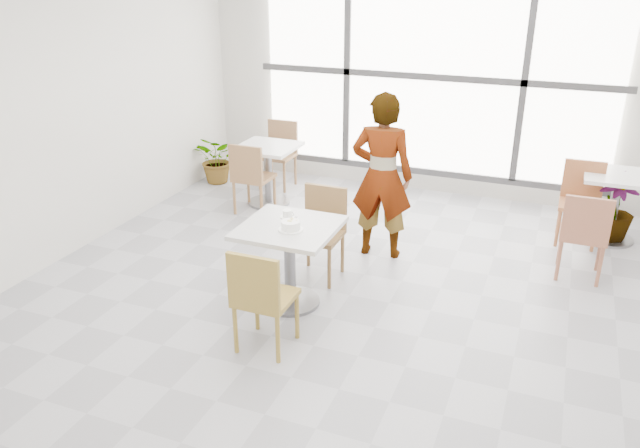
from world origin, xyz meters
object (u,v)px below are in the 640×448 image
at_px(chair_far, 322,226).
at_px(bg_table_left, 268,166).
at_px(bg_chair_right_near, 584,231).
at_px(chair_near, 261,295).
at_px(person, 382,176).
at_px(bg_chair_left_near, 251,174).
at_px(bg_chair_left_far, 280,149).
at_px(coffee_cup, 287,214).
at_px(plant_left, 218,160).
at_px(plant_right, 614,208).
at_px(bg_table_right, 616,198).
at_px(bg_chair_right_far, 581,197).
at_px(main_table, 290,250).
at_px(oatmeal_bowl, 291,225).

height_order(chair_far, bg_table_left, chair_far).
distance_m(chair_far, bg_chair_right_near, 2.45).
relative_size(chair_near, person, 0.51).
bearing_deg(person, bg_chair_left_near, -22.22).
xyz_separation_m(person, bg_chair_left_far, (-1.86, 1.57, -0.34)).
relative_size(coffee_cup, plant_left, 0.24).
xyz_separation_m(bg_chair_left_near, bg_chair_left_far, (-0.12, 1.07, 0.00)).
height_order(bg_table_left, plant_right, plant_right).
xyz_separation_m(bg_table_right, bg_chair_right_far, (-0.35, -0.14, 0.01)).
distance_m(main_table, bg_chair_right_near, 2.77).
relative_size(oatmeal_bowl, bg_chair_right_near, 0.24).
distance_m(bg_chair_right_near, plant_left, 4.77).
bearing_deg(oatmeal_bowl, plant_left, 130.45).
bearing_deg(chair_far, bg_chair_left_near, 139.96).
relative_size(coffee_cup, bg_chair_right_near, 0.18).
bearing_deg(oatmeal_bowl, bg_chair_left_far, 116.83).
height_order(oatmeal_bowl, bg_chair_left_near, bg_chair_left_near).
bearing_deg(bg_chair_left_near, chair_far, 139.96).
height_order(coffee_cup, bg_chair_right_near, bg_chair_right_near).
bearing_deg(chair_far, oatmeal_bowl, -89.39).
bearing_deg(bg_chair_right_near, plant_left, -14.46).
xyz_separation_m(main_table, bg_chair_right_near, (2.37, 1.43, -0.02)).
relative_size(main_table, bg_chair_left_near, 0.92).
bearing_deg(chair_far, chair_near, -87.70).
xyz_separation_m(person, plant_right, (2.24, 1.24, -0.47)).
height_order(bg_chair_left_near, plant_right, bg_chair_left_near).
height_order(chair_near, plant_right, chair_near).
bearing_deg(coffee_cup, plant_left, 131.37).
height_order(bg_chair_left_far, plant_right, bg_chair_left_far).
distance_m(person, bg_chair_left_far, 2.46).
bearing_deg(bg_table_right, plant_left, 179.05).
distance_m(coffee_cup, bg_table_left, 2.33).
distance_m(bg_chair_left_near, bg_chair_left_far, 1.07).
relative_size(chair_near, oatmeal_bowl, 4.14).
height_order(chair_near, bg_chair_right_far, same).
height_order(chair_far, plant_right, chair_far).
xyz_separation_m(oatmeal_bowl, coffee_cup, (-0.14, 0.25, -0.01)).
height_order(bg_chair_right_far, plant_left, bg_chair_right_far).
bearing_deg(plant_right, bg_chair_right_near, -105.94).
distance_m(bg_table_left, bg_chair_right_near, 3.71).
bearing_deg(oatmeal_bowl, chair_far, 90.61).
xyz_separation_m(bg_table_left, bg_chair_left_near, (-0.04, -0.38, 0.01)).
relative_size(bg_chair_left_far, plant_left, 1.33).
xyz_separation_m(bg_table_right, plant_left, (-4.93, 0.08, -0.16)).
distance_m(bg_chair_left_far, bg_chair_right_near, 4.05).
bearing_deg(bg_chair_left_near, person, 164.04).
distance_m(bg_table_left, bg_table_right, 3.96).
distance_m(person, bg_table_right, 2.59).
xyz_separation_m(bg_chair_left_far, plant_right, (4.11, -0.32, -0.12)).
relative_size(chair_near, bg_table_left, 1.16).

